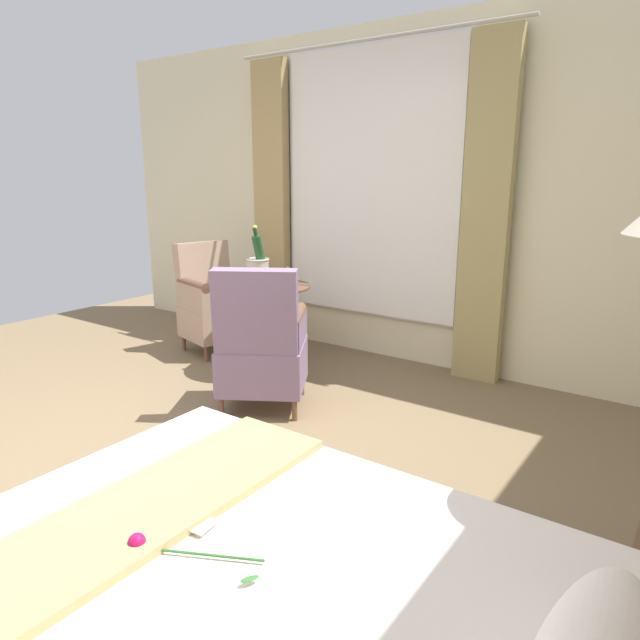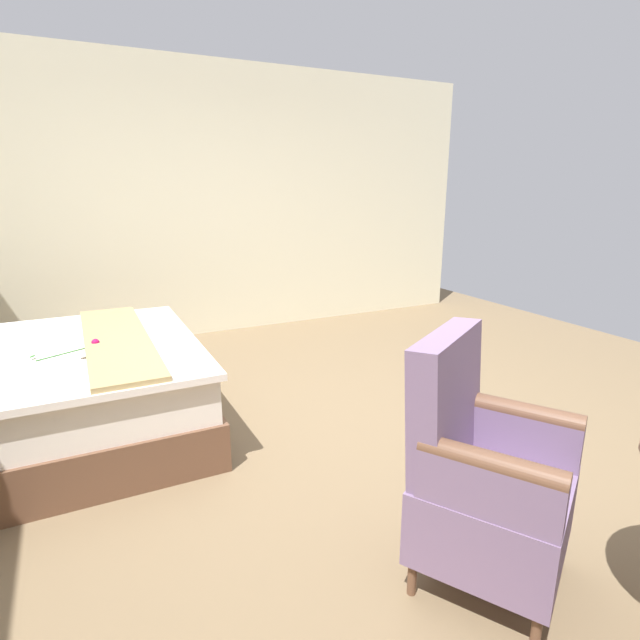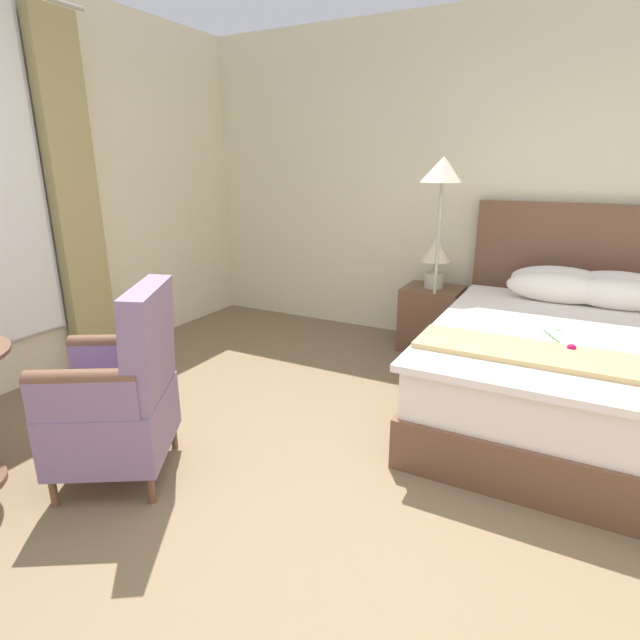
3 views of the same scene
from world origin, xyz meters
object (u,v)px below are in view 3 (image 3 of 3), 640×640
Objects in this scene: bed at (578,363)px; nightstand at (431,318)px; bedside_lamp at (436,256)px; armchair_by_window at (120,397)px; floor_lamp_brass at (442,192)px.

bed is 3.98× the size of nightstand.
bedside_lamp is (-1.17, 0.75, 0.47)m from bed.
nightstand is at bearing 0.00° from bedside_lamp.
floor_lamp_brass is at bearing 68.73° from armchair_by_window.
armchair_by_window is (-0.87, -2.60, -0.38)m from bedside_lamp.
nightstand is 0.54× the size of armchair_by_window.
floor_lamp_brass reaches higher than nightstand.
nightstand is 2.75m from armchair_by_window.
bed is at bearing 42.23° from armchair_by_window.
floor_lamp_brass is at bearing -72.35° from bedside_lamp.
nightstand is 1.29× the size of bedside_lamp.
floor_lamp_brass is 2.73m from armchair_by_window.
bed reaches higher than bedside_lamp.
bed is at bearing -32.80° from nightstand.
armchair_by_window is (-2.04, -1.85, 0.10)m from bed.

